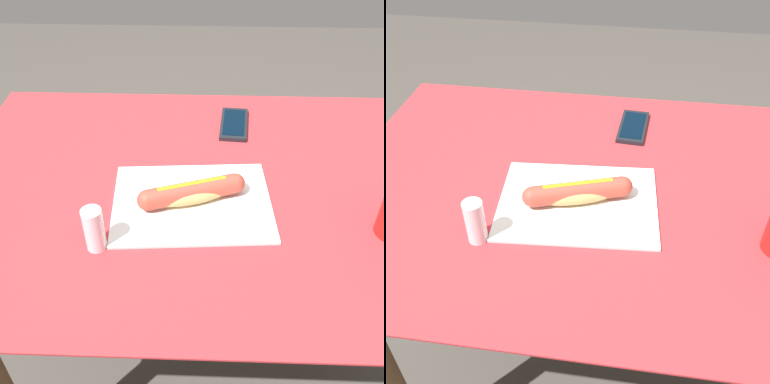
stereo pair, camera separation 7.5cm
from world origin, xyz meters
The scene contains 6 objects.
ground_plane centered at (0.00, 0.00, 0.00)m, with size 6.00×6.00×0.00m, color #47423D.
dining_table centered at (0.00, 0.00, 0.62)m, with size 1.15×0.78×0.77m.
paper_wrapper centered at (0.06, 0.06, 0.77)m, with size 0.31×0.24×0.01m, color white.
hot_dog centered at (0.06, 0.06, 0.79)m, with size 0.21×0.10×0.05m.
cell_phone centered at (-0.04, -0.24, 0.77)m, with size 0.08×0.15×0.01m.
salt_shaker centered at (0.22, 0.18, 0.81)m, with size 0.04×0.04×0.09m, color silver.
Camera 1 is at (0.03, 0.74, 1.37)m, focal length 42.86 mm.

